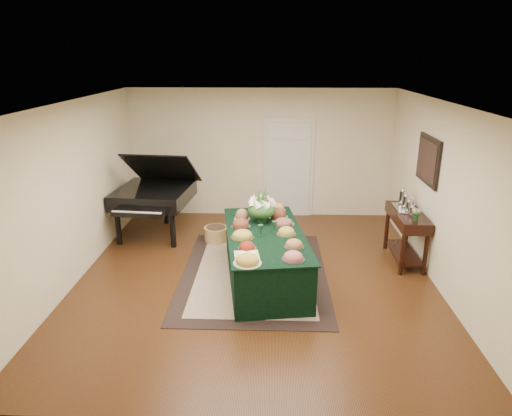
{
  "coord_description": "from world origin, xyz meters",
  "views": [
    {
      "loc": [
        0.24,
        -6.48,
        3.35
      ],
      "look_at": [
        0.0,
        0.3,
        1.05
      ],
      "focal_mm": 32.0,
      "sensor_mm": 36.0,
      "label": 1
    }
  ],
  "objects_px": {
    "floral_centerpiece": "(262,206)",
    "grand_piano": "(154,194)",
    "mahogany_sideboard": "(407,223)",
    "buffet_table": "(265,256)"
  },
  "relations": [
    {
      "from": "buffet_table",
      "to": "mahogany_sideboard",
      "type": "distance_m",
      "value": 2.48
    },
    {
      "from": "grand_piano",
      "to": "floral_centerpiece",
      "type": "bearing_deg",
      "value": -32.15
    },
    {
      "from": "floral_centerpiece",
      "to": "mahogany_sideboard",
      "type": "bearing_deg",
      "value": 6.34
    },
    {
      "from": "buffet_table",
      "to": "mahogany_sideboard",
      "type": "height_order",
      "value": "mahogany_sideboard"
    },
    {
      "from": "buffet_table",
      "to": "floral_centerpiece",
      "type": "distance_m",
      "value": 0.81
    },
    {
      "from": "buffet_table",
      "to": "grand_piano",
      "type": "bearing_deg",
      "value": 140.14
    },
    {
      "from": "floral_centerpiece",
      "to": "buffet_table",
      "type": "bearing_deg",
      "value": -82.56
    },
    {
      "from": "floral_centerpiece",
      "to": "grand_piano",
      "type": "distance_m",
      "value": 2.46
    },
    {
      "from": "buffet_table",
      "to": "grand_piano",
      "type": "height_order",
      "value": "grand_piano"
    },
    {
      "from": "grand_piano",
      "to": "mahogany_sideboard",
      "type": "relative_size",
      "value": 1.39
    }
  ]
}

